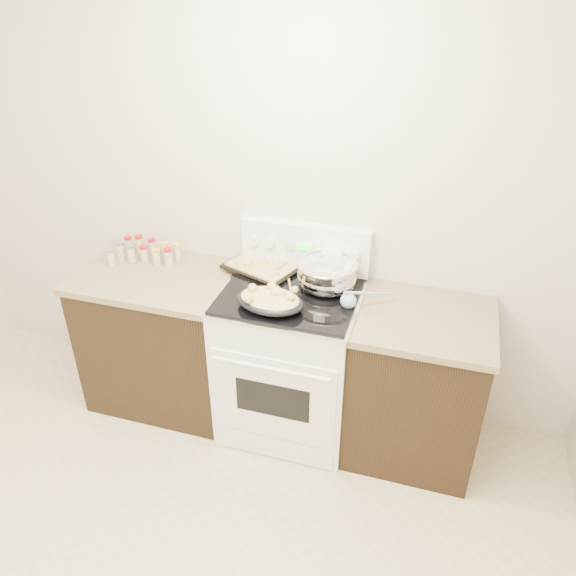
% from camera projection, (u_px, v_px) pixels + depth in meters
% --- Properties ---
extents(room_shell, '(4.10, 3.60, 2.75)m').
position_uv_depth(room_shell, '(33.00, 293.00, 1.61)').
color(room_shell, beige).
rests_on(room_shell, ground).
extents(counter_left, '(0.93, 0.67, 0.92)m').
position_uv_depth(counter_left, '(165.00, 337.00, 3.54)').
color(counter_left, black).
rests_on(counter_left, ground).
extents(counter_right, '(0.73, 0.67, 0.92)m').
position_uv_depth(counter_right, '(415.00, 384.00, 3.15)').
color(counter_right, black).
rests_on(counter_right, ground).
extents(kitchen_range, '(0.78, 0.73, 1.22)m').
position_uv_depth(kitchen_range, '(291.00, 357.00, 3.32)').
color(kitchen_range, white).
rests_on(kitchen_range, ground).
extents(mixing_bowl, '(0.37, 0.37, 0.20)m').
position_uv_depth(mixing_bowl, '(327.00, 275.00, 3.09)').
color(mixing_bowl, silver).
rests_on(mixing_bowl, kitchen_range).
extents(roasting_pan, '(0.40, 0.30, 0.11)m').
position_uv_depth(roasting_pan, '(270.00, 300.00, 2.93)').
color(roasting_pan, black).
rests_on(roasting_pan, kitchen_range).
extents(baking_sheet, '(0.49, 0.41, 0.06)m').
position_uv_depth(baking_sheet, '(262.00, 266.00, 3.30)').
color(baking_sheet, black).
rests_on(baking_sheet, kitchen_range).
extents(wooden_spoon, '(0.12, 0.24, 0.04)m').
position_uv_depth(wooden_spoon, '(281.00, 287.00, 3.11)').
color(wooden_spoon, tan).
rests_on(wooden_spoon, kitchen_range).
extents(blue_ladle, '(0.25, 0.19, 0.11)m').
position_uv_depth(blue_ladle, '(350.00, 300.00, 2.95)').
color(blue_ladle, '#7A9CB7').
rests_on(blue_ladle, kitchen_range).
extents(spice_jars, '(0.39, 0.24, 0.12)m').
position_uv_depth(spice_jars, '(145.00, 251.00, 3.43)').
color(spice_jars, '#BFB28C').
rests_on(spice_jars, counter_left).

